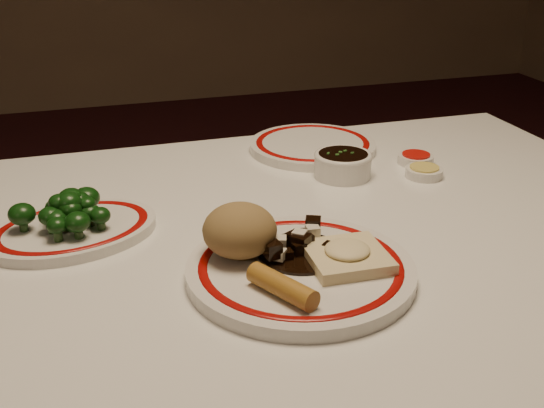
{
  "coord_description": "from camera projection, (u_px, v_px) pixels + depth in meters",
  "views": [
    {
      "loc": [
        -0.3,
        -0.81,
        1.18
      ],
      "look_at": [
        -0.04,
        0.0,
        0.8
      ],
      "focal_mm": 45.0,
      "sensor_mm": 36.0,
      "label": 1
    }
  ],
  "objects": [
    {
      "name": "sweet_sour_dish",
      "position": [
        416.0,
        159.0,
        1.22
      ],
      "size": [
        0.06,
        0.06,
        0.02
      ],
      "color": "silver",
      "rests_on": "dining_table"
    },
    {
      "name": "main_plate",
      "position": [
        301.0,
        270.0,
        0.85
      ],
      "size": [
        0.37,
        0.37,
        0.02
      ],
      "color": "silver",
      "rests_on": "dining_table"
    },
    {
      "name": "fried_wonton",
      "position": [
        347.0,
        255.0,
        0.85
      ],
      "size": [
        0.1,
        0.1,
        0.03
      ],
      "color": "beige",
      "rests_on": "main_plate"
    },
    {
      "name": "spring_roll",
      "position": [
        282.0,
        286.0,
        0.78
      ],
      "size": [
        0.07,
        0.1,
        0.03
      ],
      "primitive_type": "cylinder",
      "rotation": [
        1.57,
        0.0,
        0.47
      ],
      "color": "#B07C2B",
      "rests_on": "main_plate"
    },
    {
      "name": "broccoli_plate",
      "position": [
        73.0,
        230.0,
        0.96
      ],
      "size": [
        0.28,
        0.25,
        0.02
      ],
      "color": "silver",
      "rests_on": "dining_table"
    },
    {
      "name": "mustard_dish",
      "position": [
        424.0,
        172.0,
        1.16
      ],
      "size": [
        0.06,
        0.06,
        0.02
      ],
      "color": "silver",
      "rests_on": "dining_table"
    },
    {
      "name": "rice_mound",
      "position": [
        240.0,
        230.0,
        0.86
      ],
      "size": [
        0.09,
        0.09,
        0.07
      ],
      "primitive_type": "ellipsoid",
      "color": "olive",
      "rests_on": "main_plate"
    },
    {
      "name": "broccoli_pile",
      "position": [
        66.0,
        210.0,
        0.95
      ],
      "size": [
        0.14,
        0.12,
        0.05
      ],
      "color": "#23471C",
      "rests_on": "broccoli_plate"
    },
    {
      "name": "far_plate",
      "position": [
        313.0,
        146.0,
        1.29
      ],
      "size": [
        0.26,
        0.26,
        0.02
      ],
      "color": "silver",
      "rests_on": "dining_table"
    },
    {
      "name": "dining_table",
      "position": [
        300.0,
        290.0,
        1.0
      ],
      "size": [
        1.2,
        0.9,
        0.75
      ],
      "color": "white",
      "rests_on": "ground"
    },
    {
      "name": "soy_bowl",
      "position": [
        343.0,
        165.0,
        1.16
      ],
      "size": [
        0.1,
        0.1,
        0.04
      ],
      "color": "silver",
      "rests_on": "dining_table"
    },
    {
      "name": "stirfry_heap",
      "position": [
        300.0,
        246.0,
        0.87
      ],
      "size": [
        0.11,
        0.11,
        0.03
      ],
      "color": "black",
      "rests_on": "main_plate"
    }
  ]
}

